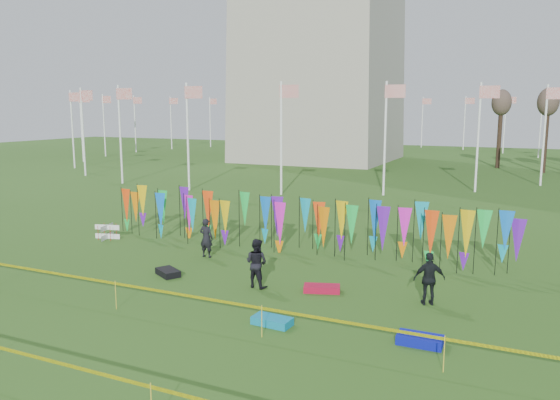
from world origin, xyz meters
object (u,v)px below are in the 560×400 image
at_px(kite_bag_black, 168,272).
at_px(box_kite, 107,232).
at_px(person_left, 206,238).
at_px(person_right, 429,279).
at_px(kite_bag_blue, 420,340).
at_px(person_mid, 256,263).
at_px(kite_bag_turquoise, 272,321).
at_px(kite_bag_red, 322,289).

bearing_deg(kite_bag_black, box_kite, 149.77).
relative_size(person_left, person_right, 0.97).
bearing_deg(person_left, kite_bag_blue, 151.88).
height_order(box_kite, person_right, person_right).
xyz_separation_m(person_right, kite_bag_blue, (0.32, -3.10, -0.72)).
bearing_deg(person_mid, kite_bag_turquoise, 131.49).
xyz_separation_m(box_kite, kite_bag_red, (11.89, -2.86, -0.24)).
height_order(kite_bag_blue, kite_bag_red, kite_bag_blue).
bearing_deg(person_left, kite_bag_black, 90.46).
relative_size(person_mid, kite_bag_red, 1.41).
distance_m(person_left, person_mid, 4.47).
relative_size(person_mid, kite_bag_blue, 1.47).
bearing_deg(kite_bag_black, person_left, 91.55).
relative_size(person_left, person_mid, 0.96).
distance_m(person_right, kite_bag_red, 3.56).
distance_m(person_mid, kite_bag_black, 3.66).
bearing_deg(kite_bag_blue, kite_bag_black, 167.31).
xyz_separation_m(kite_bag_blue, kite_bag_black, (-9.60, 2.16, -0.00)).
bearing_deg(box_kite, person_mid, -19.05).
relative_size(person_left, kite_bag_red, 1.35).
bearing_deg(box_kite, kite_bag_black, -30.23).
height_order(kite_bag_turquoise, kite_bag_black, kite_bag_black).
relative_size(kite_bag_red, kite_bag_black, 1.19).
bearing_deg(person_left, box_kite, -8.39).
relative_size(person_mid, kite_bag_turquoise, 1.52).
distance_m(person_mid, person_right, 5.75).
xyz_separation_m(person_mid, person_right, (5.70, 0.73, -0.02)).
height_order(box_kite, person_left, person_left).
relative_size(person_mid, person_right, 1.02).
relative_size(box_kite, person_mid, 0.41).
height_order(person_mid, person_right, person_mid).
height_order(kite_bag_turquoise, kite_bag_red, kite_bag_turquoise).
distance_m(person_left, kite_bag_blue, 10.88).
bearing_deg(person_left, kite_bag_turquoise, 135.07).
bearing_deg(person_right, kite_bag_turquoise, 19.79).
relative_size(kite_bag_blue, kite_bag_black, 1.14).
bearing_deg(kite_bag_red, person_mid, -168.03).
height_order(person_mid, kite_bag_blue, person_mid).
height_order(person_mid, kite_bag_turquoise, person_mid).
relative_size(kite_bag_turquoise, kite_bag_black, 1.10).
xyz_separation_m(box_kite, person_right, (15.37, -2.60, 0.49)).
distance_m(box_kite, person_right, 15.59).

